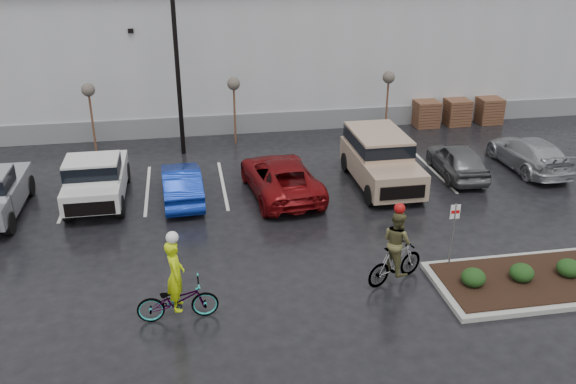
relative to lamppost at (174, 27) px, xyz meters
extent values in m
plane|color=black|center=(4.00, -12.00, -5.69)|extent=(120.00, 120.00, 0.00)
cube|color=#B8BABD|center=(4.00, 10.00, -2.19)|extent=(60.00, 15.00, 7.00)
cube|color=slate|center=(4.00, 2.45, -5.19)|extent=(60.00, 0.12, 1.00)
cube|color=#21401A|center=(4.00, 33.00, -2.69)|extent=(80.00, 25.00, 6.00)
cylinder|color=black|center=(0.00, 0.00, -1.19)|extent=(0.20, 0.20, 9.00)
cylinder|color=#492F1D|center=(-4.00, 1.00, -4.29)|extent=(0.10, 0.10, 2.80)
sphere|color=#4D453D|center=(-4.00, 1.00, -2.79)|extent=(0.60, 0.60, 0.60)
cylinder|color=#492F1D|center=(2.50, 1.00, -4.29)|extent=(0.10, 0.10, 2.80)
sphere|color=#4D453D|center=(2.50, 1.00, -2.79)|extent=(0.60, 0.60, 0.60)
cylinder|color=#492F1D|center=(10.00, 1.00, -4.29)|extent=(0.10, 0.10, 2.80)
sphere|color=#4D453D|center=(10.00, 1.00, -2.79)|extent=(0.60, 0.60, 0.60)
cube|color=#492F1D|center=(12.50, 2.00, -5.01)|extent=(1.20, 1.20, 1.35)
cube|color=#492F1D|center=(14.20, 2.00, -5.01)|extent=(1.20, 1.20, 1.35)
cube|color=#492F1D|center=(16.00, 2.00, -5.01)|extent=(1.20, 1.20, 1.35)
cube|color=gray|center=(11.00, -13.00, -5.61)|extent=(8.00, 3.00, 0.15)
cube|color=black|center=(11.00, -13.00, -5.52)|extent=(7.60, 2.60, 0.04)
ellipsoid|color=#1B3713|center=(8.00, -13.00, -5.27)|extent=(0.70, 0.70, 0.52)
ellipsoid|color=#1B3713|center=(9.50, -13.00, -5.27)|extent=(0.70, 0.70, 0.52)
ellipsoid|color=#1B3713|center=(11.00, -13.00, -5.27)|extent=(0.70, 0.70, 0.52)
cylinder|color=gray|center=(7.80, -11.80, -4.59)|extent=(0.05, 0.05, 2.20)
cube|color=white|center=(7.80, -11.80, -3.74)|extent=(0.30, 0.02, 0.45)
cube|color=red|center=(7.80, -11.81, -3.74)|extent=(0.26, 0.02, 0.10)
imported|color=navy|center=(-0.13, -5.19, -5.01)|extent=(1.63, 4.15, 1.35)
imported|color=maroon|center=(3.66, -5.31, -4.96)|extent=(2.91, 5.43, 1.45)
imported|color=#5B5D5F|center=(11.22, -4.68, -5.00)|extent=(1.87, 4.11, 1.37)
imported|color=#A6AAAE|center=(14.57, -4.46, -5.00)|extent=(2.02, 4.76, 1.37)
imported|color=#3F3F44|center=(-0.36, -12.94, -5.12)|extent=(2.17, 0.80, 1.13)
imported|color=#BEDF0C|center=(-0.36, -12.94, -4.35)|extent=(0.49, 0.73, 1.98)
sphere|color=silver|center=(-0.36, -12.94, -3.24)|extent=(0.33, 0.33, 0.33)
imported|color=#3F3F44|center=(5.93, -12.15, -5.08)|extent=(2.02, 1.30, 1.22)
imported|color=brown|center=(5.93, -12.15, -4.38)|extent=(0.84, 1.06, 1.92)
sphere|color=#990C0C|center=(5.93, -12.15, -3.31)|extent=(0.32, 0.32, 0.32)
camera|label=1|loc=(0.17, -26.82, 4.02)|focal=38.00mm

